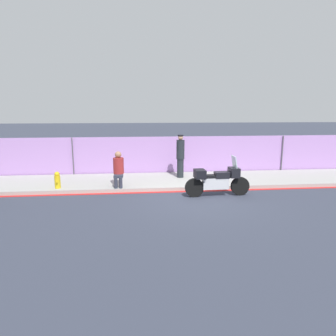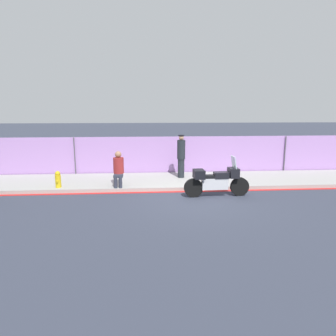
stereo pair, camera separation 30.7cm
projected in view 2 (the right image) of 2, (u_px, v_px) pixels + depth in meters
name	position (u px, v px, depth m)	size (l,w,h in m)	color
ground_plane	(196.00, 199.00, 10.28)	(120.00, 120.00, 0.00)	#333847
sidewalk	(186.00, 180.00, 12.72)	(36.61, 2.83, 0.14)	#9E9E99
curb_paint_stripe	(192.00, 191.00, 11.26)	(36.61, 0.18, 0.01)	red
storefront_fence	(182.00, 156.00, 14.03)	(34.77, 0.17, 1.80)	#AD7FC6
motorcycle	(216.00, 181.00, 10.53)	(2.34, 0.55, 1.43)	black
officer_standing	(181.00, 156.00, 12.79)	(0.34, 0.34, 1.84)	#1E2328
person_seated_on_curb	(118.00, 167.00, 11.44)	(0.40, 0.69, 1.33)	#2D3342
fire_hydrant	(58.00, 179.00, 11.24)	(0.21, 0.27, 0.63)	gold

